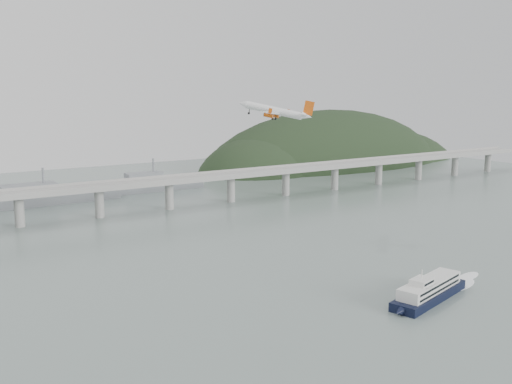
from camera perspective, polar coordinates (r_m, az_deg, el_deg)
ground at (r=250.06m, az=6.88°, el=-10.04°), size 900.00×900.00×0.00m
bridge at (r=414.47m, az=-10.95°, el=0.46°), size 800.00×22.00×23.90m
headland at (r=680.48m, az=7.79°, el=1.13°), size 365.00×155.00×156.00m
ferry at (r=255.92m, az=16.17°, el=-8.98°), size 74.33×28.63×14.32m
airliner at (r=316.15m, az=1.88°, el=7.71°), size 32.37×34.80×11.01m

